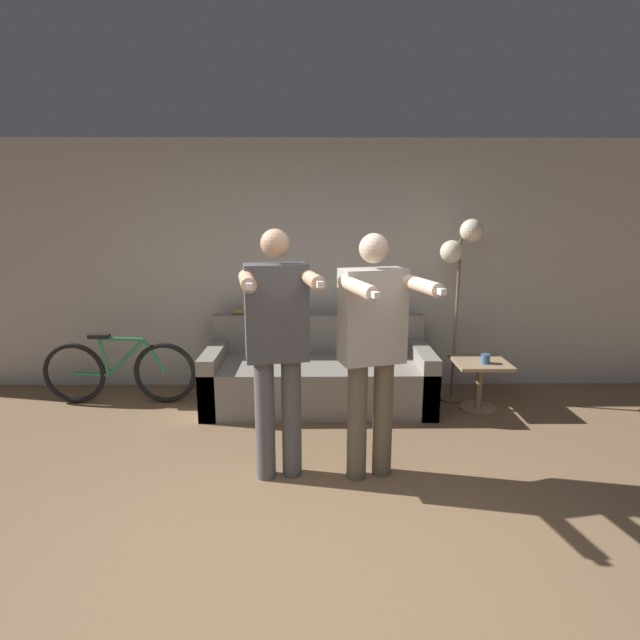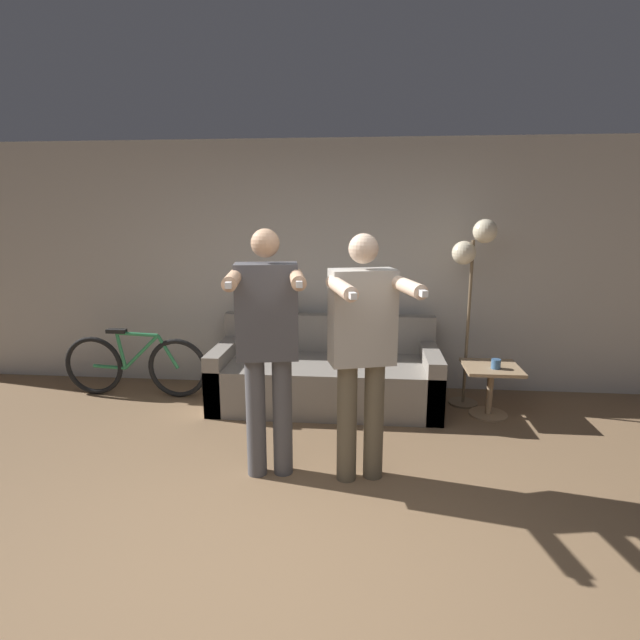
% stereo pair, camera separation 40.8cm
% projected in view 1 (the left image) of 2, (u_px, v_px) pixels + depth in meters
% --- Properties ---
extents(ground_plane, '(16.00, 16.00, 0.00)m').
position_uv_depth(ground_plane, '(294.00, 577.00, 2.62)').
color(ground_plane, '#846647').
extents(wall_back, '(10.00, 0.05, 2.60)m').
position_uv_depth(wall_back, '(305.00, 267.00, 5.28)').
color(wall_back, beige).
rests_on(wall_back, ground_plane).
extents(couch, '(2.18, 0.92, 0.83)m').
position_uv_depth(couch, '(319.00, 377.00, 4.94)').
color(couch, gray).
rests_on(couch, ground_plane).
extents(person_left, '(0.57, 0.74, 1.77)m').
position_uv_depth(person_left, '(277.00, 340.00, 3.40)').
color(person_left, '#56565B').
rests_on(person_left, ground_plane).
extents(person_right, '(0.62, 0.77, 1.74)m').
position_uv_depth(person_right, '(373.00, 342.00, 3.41)').
color(person_right, '#6B604C').
rests_on(person_right, ground_plane).
extents(cat, '(0.54, 0.15, 0.19)m').
position_uv_depth(cat, '(262.00, 307.00, 5.14)').
color(cat, tan).
rests_on(cat, couch).
extents(floor_lamp, '(0.40, 0.28, 1.81)m').
position_uv_depth(floor_lamp, '(461.00, 257.00, 4.81)').
color(floor_lamp, '#756047').
rests_on(floor_lamp, ground_plane).
extents(side_table, '(0.50, 0.50, 0.48)m').
position_uv_depth(side_table, '(480.00, 374.00, 4.79)').
color(side_table, '#A38460').
rests_on(side_table, ground_plane).
extents(cup, '(0.08, 0.08, 0.09)m').
position_uv_depth(cup, '(485.00, 359.00, 4.68)').
color(cup, '#3D6693').
rests_on(cup, side_table).
extents(bicycle, '(1.52, 0.07, 0.71)m').
position_uv_depth(bicycle, '(120.00, 372.00, 4.94)').
color(bicycle, black).
rests_on(bicycle, ground_plane).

